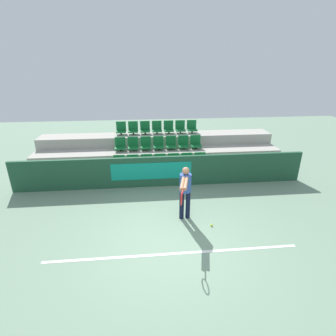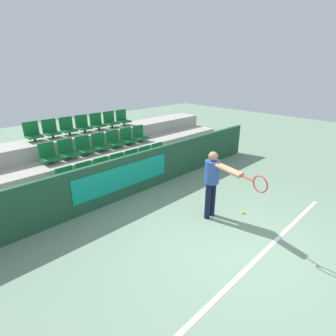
{
  "view_description": "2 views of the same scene",
  "coord_description": "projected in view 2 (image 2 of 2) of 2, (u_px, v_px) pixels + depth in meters",
  "views": [
    {
      "loc": [
        -0.62,
        -5.37,
        4.24
      ],
      "look_at": [
        0.12,
        2.16,
        1.14
      ],
      "focal_mm": 28.0,
      "sensor_mm": 36.0,
      "label": 1
    },
    {
      "loc": [
        -3.9,
        -2.05,
        3.29
      ],
      "look_at": [
        -0.05,
        1.88,
        1.14
      ],
      "focal_mm": 28.0,
      "sensor_mm": 36.0,
      "label": 2
    }
  ],
  "objects": [
    {
      "name": "bleacher_tier_front",
      "position": [
        123.0,
        180.0,
        7.56
      ],
      "size": [
        9.99,
        0.96,
        0.43
      ],
      "color": "#ADA89E",
      "rests_on": "ground"
    },
    {
      "name": "stadium_chair_18",
      "position": [
        97.0,
        123.0,
        8.79
      ],
      "size": [
        0.42,
        0.39,
        0.54
      ],
      "color": "#333333",
      "rests_on": "bleacher_tier_back"
    },
    {
      "name": "court_baseline",
      "position": [
        258.0,
        258.0,
        4.81
      ],
      "size": [
        6.05,
        0.08,
        0.01
      ],
      "color": "white",
      "rests_on": "ground"
    },
    {
      "name": "stadium_chair_20",
      "position": [
        123.0,
        119.0,
        9.47
      ],
      "size": [
        0.42,
        0.39,
        0.54
      ],
      "color": "#333333",
      "rests_on": "bleacher_tier_back"
    },
    {
      "name": "bleacher_tier_middle",
      "position": [
        104.0,
        165.0,
        8.13
      ],
      "size": [
        9.99,
        0.96,
        0.85
      ],
      "color": "#ADA89E",
      "rests_on": "ground"
    },
    {
      "name": "stadium_chair_5",
      "position": [
        147.0,
        157.0,
        8.16
      ],
      "size": [
        0.42,
        0.39,
        0.54
      ],
      "color": "#333333",
      "rests_on": "bleacher_tier_front"
    },
    {
      "name": "stadium_chair_11",
      "position": [
        114.0,
        141.0,
        8.31
      ],
      "size": [
        0.42,
        0.39,
        0.54
      ],
      "color": "#333333",
      "rests_on": "bleacher_tier_middle"
    },
    {
      "name": "stadium_chair_7",
      "position": [
        49.0,
        155.0,
        6.96
      ],
      "size": [
        0.42,
        0.39,
        0.54
      ],
      "color": "#333333",
      "rests_on": "bleacher_tier_middle"
    },
    {
      "name": "stadium_chair_1",
      "position": [
        86.0,
        174.0,
        6.81
      ],
      "size": [
        0.42,
        0.39,
        0.54
      ],
      "color": "#333333",
      "rests_on": "bleacher_tier_front"
    },
    {
      "name": "stadium_chair_3",
      "position": [
        119.0,
        165.0,
        7.49
      ],
      "size": [
        0.42,
        0.39,
        0.54
      ],
      "color": "#333333",
      "rests_on": "bleacher_tier_front"
    },
    {
      "name": "tennis_ball",
      "position": [
        243.0,
        212.0,
        6.24
      ],
      "size": [
        0.07,
        0.07,
        0.07
      ],
      "color": "#CCDB33",
      "rests_on": "ground"
    },
    {
      "name": "stadium_chair_13",
      "position": [
        140.0,
        135.0,
        8.98
      ],
      "size": [
        0.42,
        0.39,
        0.54
      ],
      "color": "#333333",
      "rests_on": "bleacher_tier_middle"
    },
    {
      "name": "barrier_wall",
      "position": [
        134.0,
        174.0,
        7.06
      ],
      "size": [
        10.39,
        0.14,
        1.13
      ],
      "color": "#1E4C33",
      "rests_on": "ground"
    },
    {
      "name": "stadium_chair_14",
      "position": [
        33.0,
        133.0,
        7.45
      ],
      "size": [
        0.42,
        0.39,
        0.54
      ],
      "color": "#333333",
      "rests_on": "bleacher_tier_back"
    },
    {
      "name": "stadium_chair_6",
      "position": [
        159.0,
        153.0,
        8.49
      ],
      "size": [
        0.42,
        0.39,
        0.54
      ],
      "color": "#333333",
      "rests_on": "bleacher_tier_front"
    },
    {
      "name": "stadium_chair_9",
      "position": [
        84.0,
        147.0,
        7.64
      ],
      "size": [
        0.42,
        0.39,
        0.54
      ],
      "color": "#333333",
      "rests_on": "bleacher_tier_middle"
    },
    {
      "name": "stadium_chair_10",
      "position": [
        100.0,
        144.0,
        7.97
      ],
      "size": [
        0.42,
        0.39,
        0.54
      ],
      "color": "#333333",
      "rests_on": "bleacher_tier_middle"
    },
    {
      "name": "bleacher_tier_back",
      "position": [
        88.0,
        151.0,
        8.69
      ],
      "size": [
        9.99,
        0.96,
        1.28
      ],
      "color": "#ADA89E",
      "rests_on": "ground"
    },
    {
      "name": "ground_plane",
      "position": [
        237.0,
        247.0,
        5.1
      ],
      "size": [
        30.0,
        30.0,
        0.0
      ],
      "primitive_type": "plane",
      "color": "gray"
    },
    {
      "name": "stadium_chair_16",
      "position": [
        68.0,
        127.0,
        8.12
      ],
      "size": [
        0.42,
        0.39,
        0.54
      ],
      "color": "#333333",
      "rests_on": "bleacher_tier_back"
    },
    {
      "name": "stadium_chair_2",
      "position": [
        103.0,
        169.0,
        7.15
      ],
      "size": [
        0.42,
        0.39,
        0.54
      ],
      "color": "#333333",
      "rests_on": "bleacher_tier_front"
    },
    {
      "name": "stadium_chair_12",
      "position": [
        128.0,
        138.0,
        8.64
      ],
      "size": [
        0.42,
        0.39,
        0.54
      ],
      "color": "#333333",
      "rests_on": "bleacher_tier_middle"
    },
    {
      "name": "stadium_chair_4",
      "position": [
        134.0,
        160.0,
        7.82
      ],
      "size": [
        0.42,
        0.39,
        0.54
      ],
      "color": "#333333",
      "rests_on": "bleacher_tier_front"
    },
    {
      "name": "stadium_chair_8",
      "position": [
        67.0,
        151.0,
        7.3
      ],
      "size": [
        0.42,
        0.39,
        0.54
      ],
      "color": "#333333",
      "rests_on": "bleacher_tier_middle"
    },
    {
      "name": "stadium_chair_19",
      "position": [
        111.0,
        121.0,
        9.13
      ],
      "size": [
        0.42,
        0.39,
        0.54
      ],
      "color": "#333333",
      "rests_on": "bleacher_tier_back"
    },
    {
      "name": "stadium_chair_17",
      "position": [
        83.0,
        125.0,
        8.46
      ],
      "size": [
        0.42,
        0.39,
        0.54
      ],
      "color": "#333333",
      "rests_on": "bleacher_tier_back"
    },
    {
      "name": "stadium_chair_0",
      "position": [
        67.0,
        180.0,
        6.48
      ],
      "size": [
        0.42,
        0.39,
        0.54
      ],
      "color": "#333333",
      "rests_on": "bleacher_tier_front"
    },
    {
      "name": "tennis_player",
      "position": [
        214.0,
        179.0,
        5.7
      ],
      "size": [
        0.51,
        1.58,
        1.59
      ],
      "rotation": [
        0.0,
        0.0,
        -0.23
      ],
      "color": "black",
      "rests_on": "ground"
    },
    {
      "name": "stadium_chair_15",
      "position": [
        51.0,
        130.0,
        7.79
      ],
      "size": [
        0.42,
        0.39,
        0.54
      ],
      "color": "#333333",
      "rests_on": "bleacher_tier_back"
    }
  ]
}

